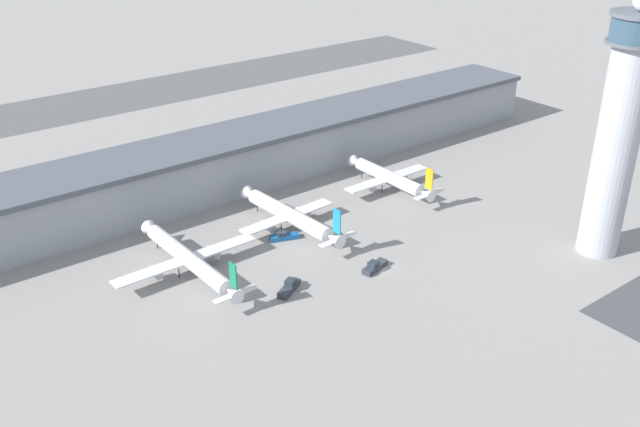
{
  "coord_description": "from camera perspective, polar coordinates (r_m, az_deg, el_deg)",
  "views": [
    {
      "loc": [
        -109.89,
        -116.23,
        95.07
      ],
      "look_at": [
        -5.18,
        20.25,
        9.92
      ],
      "focal_mm": 40.0,
      "sensor_mm": 36.0,
      "label": 1
    }
  ],
  "objects": [
    {
      "name": "airplane_gate_bravo",
      "position": [
        203.18,
        -2.45,
        -0.16
      ],
      "size": [
        31.33,
        42.62,
        13.72
      ],
      "color": "white",
      "rests_on": "ground"
    },
    {
      "name": "control_tower",
      "position": [
        195.26,
        22.81,
        6.1
      ],
      "size": [
        14.4,
        14.4,
        68.87
      ],
      "color": "#ADB2BC",
      "rests_on": "ground"
    },
    {
      "name": "ground_plane",
      "position": [
        186.08,
        5.08,
        -4.51
      ],
      "size": [
        1000.0,
        1000.0,
        0.0
      ],
      "primitive_type": "plane",
      "color": "gray"
    },
    {
      "name": "airplane_gate_alpha",
      "position": [
        184.16,
        -10.49,
        -3.6
      ],
      "size": [
        39.85,
        45.63,
        13.18
      ],
      "color": "silver",
      "rests_on": "ground"
    },
    {
      "name": "airplane_gate_charlie",
      "position": [
        228.53,
        5.55,
        2.88
      ],
      "size": [
        32.43,
        36.72,
        13.3
      ],
      "color": "silver",
      "rests_on": "ground"
    },
    {
      "name": "service_truck_baggage",
      "position": [
        199.71,
        -2.89,
        -1.85
      ],
      "size": [
        8.4,
        4.99,
        2.45
      ],
      "color": "black",
      "rests_on": "ground"
    },
    {
      "name": "service_truck_catering",
      "position": [
        185.44,
        4.4,
        -4.26
      ],
      "size": [
        8.62,
        4.45,
        2.67
      ],
      "color": "black",
      "rests_on": "ground"
    },
    {
      "name": "runway_strip",
      "position": [
        333.46,
        -16.84,
        8.64
      ],
      "size": [
        376.14,
        44.0,
        0.01
      ],
      "primitive_type": "cube",
      "color": "#515154",
      "rests_on": "ground"
    },
    {
      "name": "service_truck_fuel",
      "position": [
        176.37,
        -2.48,
        -5.93
      ],
      "size": [
        8.55,
        6.29,
        2.84
      ],
      "color": "black",
      "rests_on": "ground"
    },
    {
      "name": "terminal_building",
      "position": [
        232.77,
        -6.47,
        4.44
      ],
      "size": [
        250.76,
        25.0,
        17.63
      ],
      "color": "#9399A3",
      "rests_on": "ground"
    }
  ]
}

